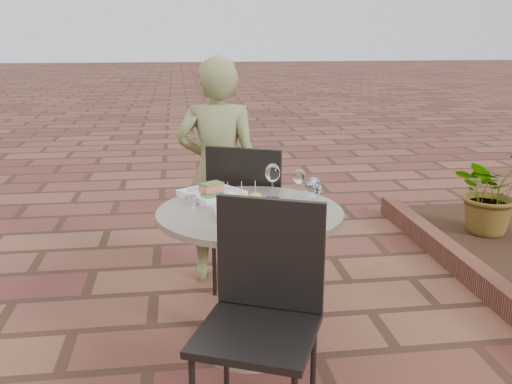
{
  "coord_description": "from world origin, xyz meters",
  "views": [
    {
      "loc": [
        -0.23,
        -2.87,
        1.55
      ],
      "look_at": [
        0.13,
        -0.27,
        0.82
      ],
      "focal_mm": 40.0,
      "sensor_mm": 36.0,
      "label": 1
    }
  ],
  "objects": [
    {
      "name": "potted_plant_a",
      "position": [
        2.13,
        1.05,
        0.39
      ],
      "size": [
        0.72,
        0.67,
        0.67
      ],
      "primitive_type": "imported",
      "rotation": [
        0.0,
        0.0,
        0.28
      ],
      "color": "#33662D",
      "rests_on": "mulch_bed"
    },
    {
      "name": "ground",
      "position": [
        0.0,
        0.0,
        0.0
      ],
      "size": [
        60.0,
        60.0,
        0.0
      ],
      "primitive_type": "plane",
      "color": "brown",
      "rests_on": "ground"
    },
    {
      "name": "plate_tuna",
      "position": [
        0.21,
        -0.55,
        0.74
      ],
      "size": [
        0.29,
        0.29,
        0.03
      ],
      "rotation": [
        0.0,
        0.0,
        0.35
      ],
      "color": "white",
      "rests_on": "cafe_table"
    },
    {
      "name": "chair_near",
      "position": [
        0.07,
        -0.86,
        0.55
      ],
      "size": [
        0.58,
        0.58,
        0.93
      ],
      "rotation": [
        0.0,
        0.0,
        -0.41
      ],
      "color": "black",
      "rests_on": "ground"
    },
    {
      "name": "wine_glass_far",
      "position": [
        0.38,
        -0.08,
        0.84
      ],
      "size": [
        0.06,
        0.06,
        0.15
      ],
      "color": "white",
      "rests_on": "cafe_table"
    },
    {
      "name": "diner",
      "position": [
        0.01,
        0.59,
        0.71
      ],
      "size": [
        0.57,
        0.42,
        1.43
      ],
      "primitive_type": "imported",
      "rotation": [
        0.0,
        0.0,
        2.98
      ],
      "color": "olive",
      "rests_on": "ground"
    },
    {
      "name": "plate_salmon",
      "position": [
        -0.07,
        -0.0,
        0.75
      ],
      "size": [
        0.37,
        0.37,
        0.07
      ],
      "rotation": [
        0.0,
        0.0,
        0.59
      ],
      "color": "white",
      "rests_on": "cafe_table"
    },
    {
      "name": "wine_glass_right",
      "position": [
        0.38,
        -0.39,
        0.86
      ],
      "size": [
        0.08,
        0.08,
        0.19
      ],
      "color": "white",
      "rests_on": "cafe_table"
    },
    {
      "name": "steel_ramekin",
      "position": [
        -0.18,
        -0.13,
        0.75
      ],
      "size": [
        0.06,
        0.06,
        0.04
      ],
      "primitive_type": "cylinder",
      "rotation": [
        0.0,
        0.0,
        0.09
      ],
      "color": "silver",
      "rests_on": "cafe_table"
    },
    {
      "name": "plate_sliders",
      "position": [
        0.05,
        -0.33,
        0.77
      ],
      "size": [
        0.26,
        0.26,
        0.16
      ],
      "rotation": [
        0.0,
        0.0,
        0.04
      ],
      "color": "white",
      "rests_on": "cafe_table"
    },
    {
      "name": "cutlery_set",
      "position": [
        0.38,
        -0.39,
        0.73
      ],
      "size": [
        0.13,
        0.19,
        0.0
      ],
      "primitive_type": null,
      "rotation": [
        0.0,
        0.0,
        -0.29
      ],
      "color": "silver",
      "rests_on": "cafe_table"
    },
    {
      "name": "cafe_table",
      "position": [
        0.1,
        -0.27,
        0.48
      ],
      "size": [
        0.9,
        0.9,
        0.73
      ],
      "color": "gray",
      "rests_on": "ground"
    },
    {
      "name": "planter_curb",
      "position": [
        1.6,
        0.3,
        0.07
      ],
      "size": [
        0.12,
        3.0,
        0.15
      ],
      "primitive_type": "cube",
      "color": "brown",
      "rests_on": "ground"
    },
    {
      "name": "wine_glass_mid",
      "position": [
        0.24,
        -0.07,
        0.86
      ],
      "size": [
        0.08,
        0.08,
        0.18
      ],
      "color": "white",
      "rests_on": "cafe_table"
    },
    {
      "name": "chair_far",
      "position": [
        0.17,
        0.36,
        0.55
      ],
      "size": [
        0.58,
        0.58,
        0.93
      ],
      "rotation": [
        0.0,
        0.0,
        2.74
      ],
      "color": "black",
      "rests_on": "ground"
    }
  ]
}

